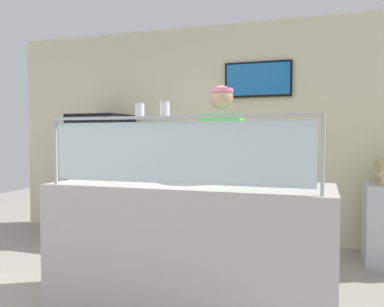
{
  "coord_description": "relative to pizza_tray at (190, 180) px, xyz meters",
  "views": [
    {
      "loc": [
        1.95,
        -2.4,
        1.31
      ],
      "look_at": [
        1.04,
        0.42,
        1.18
      ],
      "focal_mm": 37.2,
      "sensor_mm": 36.0,
      "label": 1
    }
  ],
  "objects": [
    {
      "name": "ground_plane",
      "position": [
        0.04,
        0.51,
        -0.97
      ],
      "size": [
        12.0,
        12.0,
        0.0
      ],
      "primitive_type": "plane",
      "color": "gray",
      "rests_on": "ground"
    },
    {
      "name": "shop_rear_unit",
      "position": [
        0.04,
        2.04,
        0.39
      ],
      "size": [
        6.46,
        0.13,
        2.7
      ],
      "color": "beige",
      "rests_on": "ground"
    },
    {
      "name": "serving_counter",
      "position": [
        0.04,
        -0.11,
        -0.49
      ],
      "size": [
        2.06,
        0.76,
        0.95
      ],
      "primitive_type": "cube",
      "color": "#BCB7B2",
      "rests_on": "ground"
    },
    {
      "name": "sneeze_guard",
      "position": [
        0.04,
        -0.43,
        0.29
      ],
      "size": [
        1.89,
        0.06,
        0.49
      ],
      "color": "#B2B5BC",
      "rests_on": "serving_counter"
    },
    {
      "name": "pizza_tray",
      "position": [
        0.0,
        0.0,
        0.0
      ],
      "size": [
        0.48,
        0.48,
        0.04
      ],
      "color": "#9EA0A8",
      "rests_on": "serving_counter"
    },
    {
      "name": "pizza_server",
      "position": [
        -0.02,
        -0.02,
        0.02
      ],
      "size": [
        0.11,
        0.29,
        0.01
      ],
      "primitive_type": "cube",
      "rotation": [
        0.0,
        0.0,
        -0.14
      ],
      "color": "#ADAFB7",
      "rests_on": "pizza_tray"
    },
    {
      "name": "parmesan_shaker",
      "position": [
        -0.22,
        -0.43,
        0.51
      ],
      "size": [
        0.06,
        0.06,
        0.09
      ],
      "color": "white",
      "rests_on": "sneeze_guard"
    },
    {
      "name": "pepper_flake_shaker",
      "position": [
        -0.03,
        -0.43,
        0.52
      ],
      "size": [
        0.07,
        0.07,
        0.1
      ],
      "color": "white",
      "rests_on": "sneeze_guard"
    },
    {
      "name": "worker_figure",
      "position": [
        0.1,
        0.59,
        0.04
      ],
      "size": [
        0.41,
        0.5,
        1.76
      ],
      "color": "#23232D",
      "rests_on": "ground"
    },
    {
      "name": "drink_fridge",
      "position": [
        -1.73,
        1.59,
        -0.18
      ],
      "size": [
        0.67,
        0.65,
        1.58
      ],
      "color": "black",
      "rests_on": "ground"
    }
  ]
}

